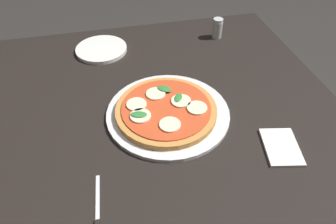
% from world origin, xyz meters
% --- Properties ---
extents(dining_table, '(1.28, 1.10, 0.71)m').
position_xyz_m(dining_table, '(0.00, 0.00, 0.62)').
color(dining_table, black).
rests_on(dining_table, ground_plane).
extents(serving_tray, '(0.36, 0.36, 0.01)m').
position_xyz_m(serving_tray, '(-0.07, 0.01, 0.71)').
color(serving_tray, silver).
rests_on(serving_tray, dining_table).
extents(pizza, '(0.30, 0.30, 0.03)m').
position_xyz_m(pizza, '(-0.06, 0.01, 0.73)').
color(pizza, '#C6843F').
rests_on(pizza, serving_tray).
extents(plate_white, '(0.19, 0.19, 0.01)m').
position_xyz_m(plate_white, '(-0.47, -0.15, 0.71)').
color(plate_white, white).
rests_on(plate_white, dining_table).
extents(napkin, '(0.15, 0.11, 0.01)m').
position_xyz_m(napkin, '(0.13, 0.28, 0.71)').
color(napkin, white).
rests_on(napkin, dining_table).
extents(knife, '(0.18, 0.02, 0.01)m').
position_xyz_m(knife, '(0.22, -0.21, 0.71)').
color(knife, black).
rests_on(knife, dining_table).
extents(pepper_shaker, '(0.04, 0.04, 0.08)m').
position_xyz_m(pepper_shaker, '(-0.47, 0.31, 0.75)').
color(pepper_shaker, '#B2B7AD').
rests_on(pepper_shaker, dining_table).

